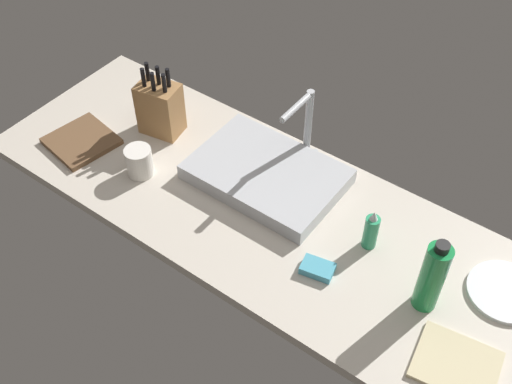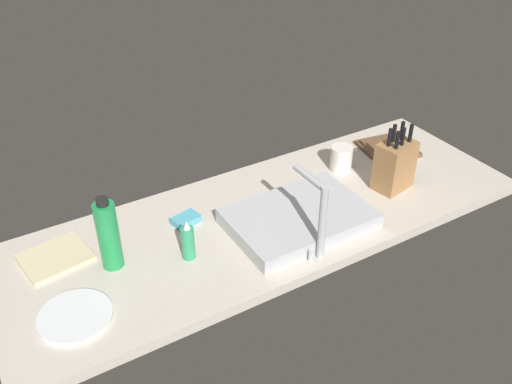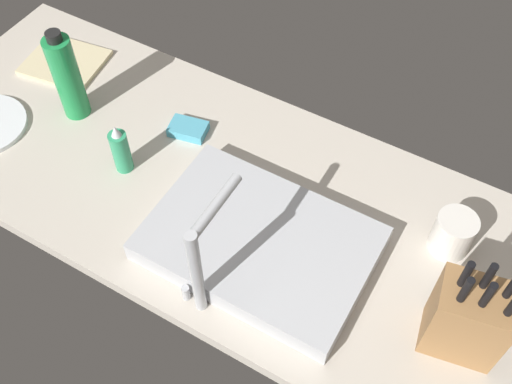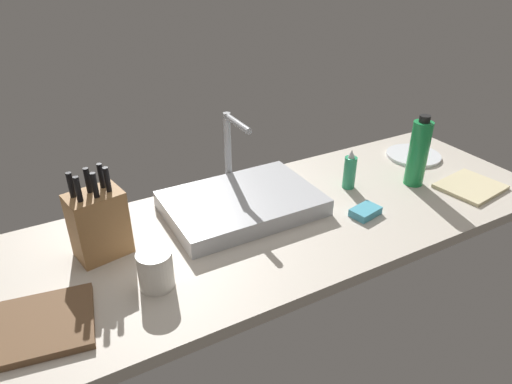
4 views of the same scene
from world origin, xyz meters
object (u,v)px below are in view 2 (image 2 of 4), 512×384
at_px(knife_block, 395,165).
at_px(faucet, 318,212).
at_px(dish_towel, 56,257).
at_px(coffee_mug, 341,158).
at_px(soap_bottle, 188,242).
at_px(sink_basin, 299,218).
at_px(dish_sponge, 186,220).
at_px(dinner_plate, 75,316).
at_px(water_bottle, 108,235).
at_px(cutting_board, 388,149).

bearing_deg(knife_block, faucet, 8.77).
distance_m(dish_towel, coffee_mug, 1.09).
distance_m(knife_block, soap_bottle, 0.81).
height_order(sink_basin, dish_towel, sink_basin).
bearing_deg(dish_sponge, knife_block, 165.58).
bearing_deg(dinner_plate, dish_sponge, -151.96).
bearing_deg(water_bottle, coffee_mug, -174.86).
bearing_deg(dish_towel, dinner_plate, 86.25).
height_order(faucet, dinner_plate, faucet).
bearing_deg(cutting_board, faucet, 30.40).
distance_m(soap_bottle, dish_towel, 0.42).
distance_m(dinner_plate, dish_sponge, 0.50).
xyz_separation_m(cutting_board, water_bottle, (1.20, 0.10, 0.11)).
relative_size(knife_block, soap_bottle, 1.79).
bearing_deg(coffee_mug, faucet, 43.33).
relative_size(water_bottle, dish_sponge, 2.73).
distance_m(faucet, dinner_plate, 0.75).
height_order(faucet, knife_block, faucet).
height_order(knife_block, dish_towel, knife_block).
bearing_deg(dish_towel, knife_block, 168.81).
bearing_deg(dish_sponge, cutting_board, -178.74).
relative_size(faucet, water_bottle, 1.06).
bearing_deg(dish_sponge, faucet, 128.40).
relative_size(faucet, dish_towel, 1.30).
bearing_deg(dish_sponge, sink_basin, 147.30).
distance_m(coffee_mug, dish_sponge, 0.66).
distance_m(cutting_board, dish_sponge, 0.92).
height_order(sink_basin, faucet, faucet).
distance_m(sink_basin, cutting_board, 0.64).
bearing_deg(dinner_plate, dish_towel, -93.75).
relative_size(faucet, knife_block, 1.04).
bearing_deg(dish_towel, soap_bottle, 150.14).
relative_size(faucet, soap_bottle, 1.87).
relative_size(knife_block, water_bottle, 1.01).
bearing_deg(dinner_plate, cutting_board, -169.32).
xyz_separation_m(dish_towel, dish_sponge, (-0.43, 0.04, 0.01)).
bearing_deg(cutting_board, water_bottle, 4.77).
height_order(knife_block, water_bottle, knife_block).
relative_size(dinner_plate, dish_sponge, 2.27).
xyz_separation_m(water_bottle, dish_towel, (0.15, -0.12, -0.11)).
xyz_separation_m(sink_basin, water_bottle, (0.60, -0.12, 0.09)).
bearing_deg(dish_sponge, dinner_plate, 28.04).
relative_size(sink_basin, knife_block, 1.85).
distance_m(sink_basin, dish_sponge, 0.38).
distance_m(sink_basin, soap_bottle, 0.39).
xyz_separation_m(cutting_board, dish_towel, (1.34, -0.02, -0.00)).
relative_size(cutting_board, coffee_mug, 2.06).
height_order(water_bottle, coffee_mug, water_bottle).
distance_m(faucet, dish_towel, 0.82).
bearing_deg(dish_towel, sink_basin, 161.83).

